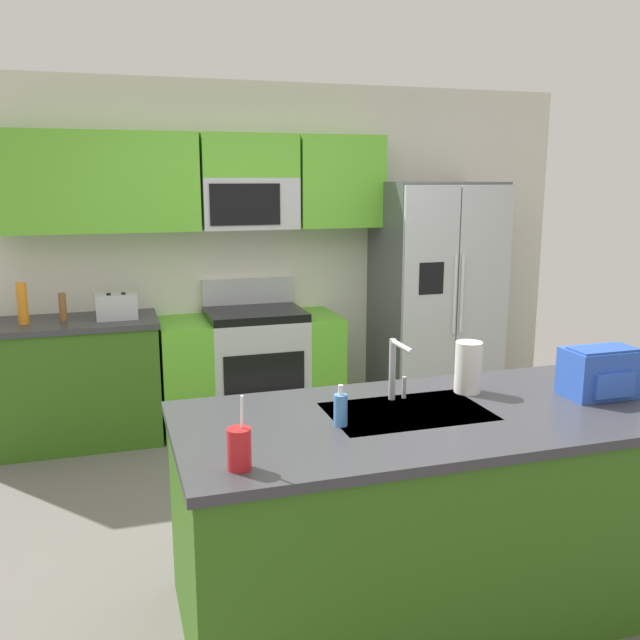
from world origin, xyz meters
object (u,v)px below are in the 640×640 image
bottle_orange (22,303)px  paper_towel_roll (468,367)px  pepper_mill (63,307)px  backpack (600,371)px  refrigerator (435,298)px  soap_dispenser (341,409)px  drink_cup_red (239,448)px  toaster (117,306)px  sink_faucet (396,365)px  range_oven (251,368)px

bottle_orange → paper_towel_roll: bottle_orange is taller
pepper_mill → backpack: 3.51m
refrigerator → soap_dispenser: bearing=-123.9°
paper_towel_roll → pepper_mill: bearing=129.5°
drink_cup_red → soap_dispenser: drink_cup_red is taller
toaster → drink_cup_red: (0.35, -2.78, -0.02)m
sink_faucet → range_oven: bearing=94.7°
refrigerator → bottle_orange: refrigerator is taller
range_oven → bottle_orange: (-1.58, -0.04, 0.60)m
range_oven → bottle_orange: bottle_orange is taller
drink_cup_red → soap_dispenser: size_ratio=1.57×
pepper_mill → backpack: size_ratio=0.61×
toaster → backpack: 3.23m
paper_towel_roll → soap_dispenser: bearing=-161.1°
toaster → pepper_mill: 0.36m
soap_dispenser → paper_towel_roll: (0.71, 0.24, 0.05)m
bottle_orange → sink_faucet: 2.88m
paper_towel_roll → range_oven: bearing=103.8°
range_oven → sink_faucet: size_ratio=4.82×
toaster → sink_faucet: (1.15, -2.27, 0.08)m
drink_cup_red → backpack: bearing=10.1°
toaster → paper_towel_roll: size_ratio=1.17×
range_oven → refrigerator: bearing=-2.7°
refrigerator → backpack: refrigerator is taller
refrigerator → range_oven: bearing=177.3°
toaster → bottle_orange: size_ratio=0.98×
range_oven → backpack: backpack is taller
sink_faucet → drink_cup_red: sink_faucet is taller
toaster → soap_dispenser: (0.82, -2.49, -0.02)m
sink_faucet → drink_cup_red: (-0.80, -0.52, -0.09)m
range_oven → pepper_mill: (-1.32, -0.00, 0.55)m
range_oven → drink_cup_red: (-0.61, -2.84, 0.53)m
drink_cup_red → bottle_orange: bearing=109.0°
sink_faucet → backpack: bearing=-12.8°
range_oven → paper_towel_roll: 2.43m
refrigerator → bottle_orange: (-3.09, 0.03, 0.12)m
bottle_orange → drink_cup_red: (0.96, -2.79, -0.07)m
sink_faucet → paper_towel_roll: sink_faucet is taller
toaster → pepper_mill: (-0.36, 0.05, 0.01)m
toaster → soap_dispenser: size_ratio=1.65×
refrigerator → paper_towel_roll: (-0.95, -2.22, 0.09)m
toaster → bottle_orange: 0.62m
pepper_mill → bottle_orange: size_ratio=0.68×
pepper_mill → backpack: bearing=-46.1°
drink_cup_red → soap_dispenser: (0.47, 0.30, -0.01)m
soap_dispenser → range_oven: bearing=86.7°
bottle_orange → sink_faucet: bearing=-52.2°
pepper_mill → sink_faucet: sink_faucet is taller
bottle_orange → soap_dispenser: bottle_orange is taller
paper_towel_roll → backpack: size_ratio=0.75×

